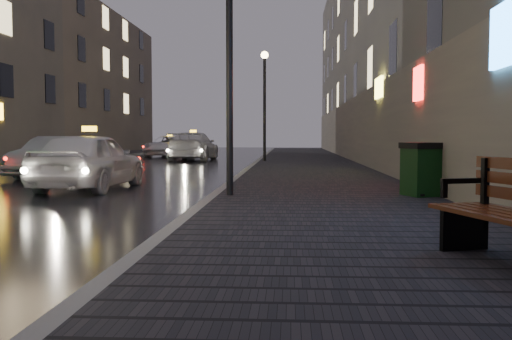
# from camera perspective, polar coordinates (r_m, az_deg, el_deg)

# --- Properties ---
(sidewalk) EXTENTS (4.60, 58.00, 0.15)m
(sidewalk) POSITION_cam_1_polar(r_m,az_deg,el_deg) (26.73, 5.15, 0.66)
(sidewalk) COLOR black
(sidewalk) RESTS_ON ground
(curb) EXTENTS (0.20, 58.00, 0.15)m
(curb) POSITION_cam_1_polar(r_m,az_deg,el_deg) (26.77, 0.01, 0.68)
(curb) COLOR slate
(curb) RESTS_ON ground
(sidewalk_far) EXTENTS (2.40, 58.00, 0.15)m
(sidewalk_far) POSITION_cam_1_polar(r_m,az_deg,el_deg) (29.21, -20.39, 0.70)
(sidewalk_far) COLOR black
(sidewalk_far) RESTS_ON ground
(curb_far) EXTENTS (0.20, 58.00, 0.15)m
(curb_far) POSITION_cam_1_polar(r_m,az_deg,el_deg) (28.71, -18.02, 0.70)
(curb_far) COLOR slate
(curb_far) RESTS_ON ground
(building_near) EXTENTS (1.80, 50.00, 13.00)m
(building_near) POSITION_cam_1_polar(r_m,az_deg,el_deg) (31.37, 11.00, 12.81)
(building_near) COLOR #605B54
(building_near) RESTS_ON ground
(building_far_c) EXTENTS (6.00, 22.00, 11.00)m
(building_far_c) POSITION_cam_1_polar(r_m,az_deg,el_deg) (47.85, -17.06, 8.27)
(building_far_c) COLOR #6B6051
(building_far_c) RESTS_ON ground
(lamp_near) EXTENTS (0.36, 0.36, 5.28)m
(lamp_near) POSITION_cam_1_polar(r_m,az_deg,el_deg) (11.94, -2.68, 13.63)
(lamp_near) COLOR black
(lamp_near) RESTS_ON sidewalk
(lamp_far) EXTENTS (0.36, 0.36, 5.28)m
(lamp_far) POSITION_cam_1_polar(r_m,az_deg,el_deg) (27.80, 0.86, 7.83)
(lamp_far) COLOR black
(lamp_far) RESTS_ON sidewalk
(trash_bin) EXTENTS (0.91, 0.91, 1.09)m
(trash_bin) POSITION_cam_1_polar(r_m,az_deg,el_deg) (12.12, 16.33, 0.12)
(trash_bin) COLOR black
(trash_bin) RESTS_ON sidewalk
(taxi_near) EXTENTS (1.95, 4.42, 1.48)m
(taxi_near) POSITION_cam_1_polar(r_m,az_deg,el_deg) (15.10, -16.27, 0.90)
(taxi_near) COLOR silver
(taxi_near) RESTS_ON ground
(car_left_mid) EXTENTS (1.79, 4.23, 1.36)m
(car_left_mid) POSITION_cam_1_polar(r_m,az_deg,el_deg) (20.03, -19.38, 1.27)
(car_left_mid) COLOR gray
(car_left_mid) RESTS_ON ground
(taxi_mid) EXTENTS (2.29, 5.38, 1.55)m
(taxi_mid) POSITION_cam_1_polar(r_m,az_deg,el_deg) (31.74, -6.29, 2.36)
(taxi_mid) COLOR silver
(taxi_mid) RESTS_ON ground
(taxi_far) EXTENTS (2.85, 5.14, 1.36)m
(taxi_far) POSITION_cam_1_polar(r_m,az_deg,el_deg) (37.25, -8.65, 2.36)
(taxi_far) COLOR silver
(taxi_far) RESTS_ON ground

